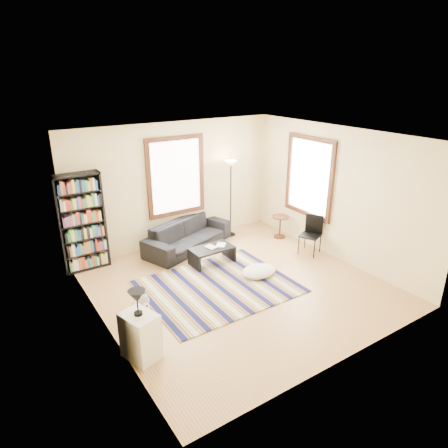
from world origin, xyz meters
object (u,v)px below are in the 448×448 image
coffee_table (212,255)px  floor_lamp (231,199)px  side_table (280,227)px  white_cabinet (140,336)px  sofa (188,235)px  floor_cushion (259,271)px  bookshelf (82,223)px  folding_chair (310,235)px  dog (139,305)px

coffee_table → floor_lamp: bearing=41.8°
side_table → white_cabinet: white_cabinet is taller
sofa → white_cabinet: bearing=-148.2°
floor_cushion → white_cabinet: (-2.88, -0.98, 0.26)m
coffee_table → sofa: bearing=93.1°
sofa → white_cabinet: white_cabinet is taller
bookshelf → floor_cushion: (2.77, -2.20, -0.91)m
sofa → coffee_table: (0.05, -0.96, -0.14)m
sofa → folding_chair: 2.74m
coffee_table → floor_lamp: 1.76m
floor_cushion → dog: bearing=-177.8°
bookshelf → folding_chair: bearing=-24.8°
white_cabinet → dog: size_ratio=1.34×
coffee_table → side_table: size_ratio=1.67×
floor_lamp → side_table: 1.38m
coffee_table → folding_chair: folding_chair is taller
floor_cushion → side_table: side_table is taller
dog → sofa: bearing=44.1°
bookshelf → dog: (0.22, -2.30, -0.74)m
floor_cushion → bookshelf: bearing=141.6°
coffee_table → floor_lamp: floor_lamp is taller
folding_chair → dog: folding_chair is taller
floor_cushion → dog: dog is taller
coffee_table → dog: bearing=-152.5°
coffee_table → white_cabinet: white_cabinet is taller
folding_chair → dog: bearing=159.5°
sofa → bookshelf: size_ratio=1.08×
floor_lamp → white_cabinet: 4.71m
bookshelf → folding_chair: 4.81m
coffee_table → white_cabinet: 3.08m
folding_chair → dog: size_ratio=1.65×
coffee_table → side_table: (2.12, 0.29, 0.09)m
sofa → white_cabinet: (-2.33, -2.91, 0.03)m
folding_chair → floor_cushion: bearing=162.6°
dog → folding_chair: bearing=2.7°
coffee_table → floor_cushion: size_ratio=1.23×
sofa → floor_cushion: size_ratio=2.96×
floor_cushion → side_table: (1.62, 1.26, 0.18)m
coffee_table → side_table: bearing=7.8°
floor_lamp → white_cabinet: floor_lamp is taller
folding_chair → side_table: bearing=62.7°
sofa → floor_cushion: (0.55, -1.93, -0.22)m
folding_chair → sofa: bearing=116.1°
side_table → folding_chair: 1.07m
folding_chair → floor_lamp: bearing=91.0°
floor_cushion → folding_chair: size_ratio=0.85×
side_table → dog: side_table is taller
side_table → dog: 4.38m
floor_cushion → dog: size_ratio=1.40×
floor_cushion → white_cabinet: 3.06m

